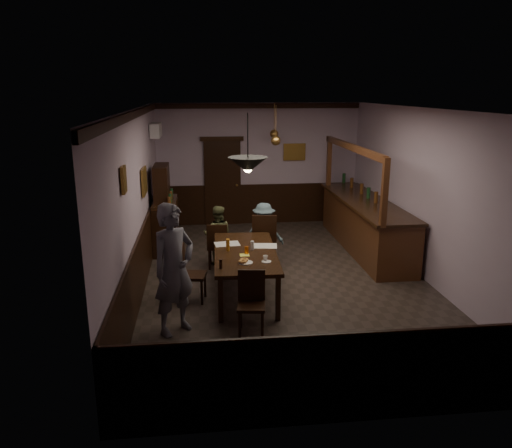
{
  "coord_description": "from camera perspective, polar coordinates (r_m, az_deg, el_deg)",
  "views": [
    {
      "loc": [
        -1.46,
        -8.28,
        3.31
      ],
      "look_at": [
        -0.55,
        -0.36,
        1.15
      ],
      "focal_mm": 35.0,
      "sensor_mm": 36.0,
      "label": 1
    }
  ],
  "objects": [
    {
      "name": "pendant_brass_mid",
      "position": [
        10.29,
        2.26,
        9.5
      ],
      "size": [
        0.2,
        0.2,
        0.81
      ],
      "color": "#BF8C3F",
      "rests_on": "ground"
    },
    {
      "name": "pendant_iron",
      "position": [
        7.03,
        -0.93,
        6.76
      ],
      "size": [
        0.56,
        0.56,
        0.83
      ],
      "color": "black",
      "rests_on": "ground"
    },
    {
      "name": "picture_left_large",
      "position": [
        9.28,
        -12.65,
        4.8
      ],
      "size": [
        0.04,
        0.62,
        0.48
      ],
      "color": "olive",
      "rests_on": "ground"
    },
    {
      "name": "pastry_ring_a",
      "position": [
        7.58,
        -1.55,
        -4.29
      ],
      "size": [
        0.13,
        0.13,
        0.04
      ],
      "primitive_type": "torus",
      "color": "#C68C47",
      "rests_on": "pastry_plate"
    },
    {
      "name": "person_seated_right",
      "position": [
        9.72,
        0.9,
        -1.04
      ],
      "size": [
        0.87,
        0.65,
        1.2
      ],
      "primitive_type": "imported",
      "rotation": [
        0.0,
        0.0,
        2.85
      ],
      "color": "slate",
      "rests_on": "ground"
    },
    {
      "name": "dining_table",
      "position": [
        8.18,
        -1.24,
        -3.55
      ],
      "size": [
        1.08,
        2.23,
        0.75
      ],
      "rotation": [
        0.0,
        0.0,
        -0.04
      ],
      "color": "black",
      "rests_on": "ground"
    },
    {
      "name": "soda_can",
      "position": [
        8.02,
        -1.09,
        -3.01
      ],
      "size": [
        0.07,
        0.07,
        0.12
      ],
      "primitive_type": "cylinder",
      "color": "orange",
      "rests_on": "dining_table"
    },
    {
      "name": "chair_far_right",
      "position": [
        9.45,
        0.98,
        -1.64
      ],
      "size": [
        0.53,
        0.53,
        1.06
      ],
      "rotation": [
        0.0,
        0.0,
        2.97
      ],
      "color": "black",
      "rests_on": "ground"
    },
    {
      "name": "door_back",
      "position": [
        12.45,
        -3.84,
        4.67
      ],
      "size": [
        0.9,
        0.06,
        2.1
      ],
      "primitive_type": "cube",
      "color": "black",
      "rests_on": "ground"
    },
    {
      "name": "chair_far_left",
      "position": [
        9.45,
        -4.43,
        -2.29
      ],
      "size": [
        0.42,
        0.42,
        0.88
      ],
      "rotation": [
        0.0,
        0.0,
        3.05
      ],
      "color": "black",
      "rests_on": "ground"
    },
    {
      "name": "room",
      "position": [
        8.6,
        3.4,
        2.98
      ],
      "size": [
        5.01,
        8.01,
        3.01
      ],
      "color": "#2D2621",
      "rests_on": "ground"
    },
    {
      "name": "newspaper_right",
      "position": [
        8.41,
        0.97,
        -2.52
      ],
      "size": [
        0.46,
        0.36,
        0.01
      ],
      "primitive_type": "cube",
      "rotation": [
        0.0,
        0.0,
        -0.14
      ],
      "color": "silver",
      "rests_on": "dining_table"
    },
    {
      "name": "picture_back",
      "position": [
        12.56,
        4.41,
        8.21
      ],
      "size": [
        0.55,
        0.04,
        0.42
      ],
      "color": "olive",
      "rests_on": "ground"
    },
    {
      "name": "sideboard",
      "position": [
        10.69,
        -10.35,
        0.9
      ],
      "size": [
        0.49,
        1.37,
        1.8
      ],
      "color": "black",
      "rests_on": "ground"
    },
    {
      "name": "beer_glass",
      "position": [
        8.16,
        -3.23,
        -2.4
      ],
      "size": [
        0.06,
        0.06,
        0.2
      ],
      "primitive_type": "cylinder",
      "color": "#BF721E",
      "rests_on": "dining_table"
    },
    {
      "name": "pepper_mill",
      "position": [
        7.39,
        -4.05,
        -4.58
      ],
      "size": [
        0.04,
        0.04,
        0.14
      ],
      "primitive_type": "cylinder",
      "color": "black",
      "rests_on": "dining_table"
    },
    {
      "name": "bar_counter",
      "position": [
        10.82,
        12.32,
        0.11
      ],
      "size": [
        0.92,
        3.97,
        2.23
      ],
      "color": "#452112",
      "rests_on": "ground"
    },
    {
      "name": "picture_left_small",
      "position": [
        6.85,
        -14.88,
        4.91
      ],
      "size": [
        0.04,
        0.28,
        0.36
      ],
      "color": "olive",
      "rests_on": "ground"
    },
    {
      "name": "chair_side",
      "position": [
        8.07,
        -7.75,
        -5.34
      ],
      "size": [
        0.46,
        0.46,
        0.92
      ],
      "rotation": [
        0.0,
        0.0,
        1.4
      ],
      "color": "black",
      "rests_on": "ground"
    },
    {
      "name": "chair_near",
      "position": [
        7.02,
        -0.54,
        -8.58
      ],
      "size": [
        0.43,
        0.43,
        0.88
      ],
      "rotation": [
        0.0,
        0.0,
        -0.13
      ],
      "color": "black",
      "rests_on": "ground"
    },
    {
      "name": "pastry_ring_b",
      "position": [
        7.66,
        -1.37,
        -4.1
      ],
      "size": [
        0.13,
        0.13,
        0.04
      ],
      "primitive_type": "torus",
      "color": "#C68C47",
      "rests_on": "pastry_plate"
    },
    {
      "name": "saucer",
      "position": [
        7.66,
        1.19,
        -4.32
      ],
      "size": [
        0.15,
        0.15,
        0.01
      ],
      "primitive_type": "cylinder",
      "color": "white",
      "rests_on": "dining_table"
    },
    {
      "name": "pastry_plate",
      "position": [
        7.61,
        -1.19,
        -4.43
      ],
      "size": [
        0.22,
        0.22,
        0.01
      ],
      "primitive_type": "cylinder",
      "color": "white",
      "rests_on": "dining_table"
    },
    {
      "name": "person_seated_left",
      "position": [
        9.68,
        -4.42,
        -1.26
      ],
      "size": [
        0.61,
        0.51,
        1.16
      ],
      "primitive_type": "imported",
      "rotation": [
        0.0,
        0.0,
        3.02
      ],
      "color": "#505533",
      "rests_on": "ground"
    },
    {
      "name": "water_glass",
      "position": [
        8.21,
        -0.43,
        -2.46
      ],
      "size": [
        0.06,
        0.06,
        0.15
      ],
      "primitive_type": "cylinder",
      "color": "silver",
      "rests_on": "dining_table"
    },
    {
      "name": "newspaper_left",
      "position": [
        8.53,
        -3.33,
        -2.3
      ],
      "size": [
        0.45,
        0.34,
        0.01
      ],
      "primitive_type": "cube",
      "rotation": [
        0.0,
        0.0,
        0.1
      ],
      "color": "silver",
      "rests_on": "dining_table"
    },
    {
      "name": "napkin",
      "position": [
        7.97,
        -1.32,
        -3.56
      ],
      "size": [
        0.16,
        0.16,
        0.0
      ],
      "primitive_type": "cube",
      "rotation": [
        0.0,
        0.0,
        -0.04
      ],
      "color": "#F6F95C",
      "rests_on": "dining_table"
    },
    {
      "name": "person_standing",
      "position": [
        6.94,
        -9.37,
        -5.13
      ],
      "size": [
        0.8,
        0.78,
        1.85
      ],
      "primitive_type": "imported",
      "rotation": [
        0.0,
        0.0,
        0.71
      ],
      "color": "#5B5B68",
      "rests_on": "ground"
    },
    {
      "name": "pendant_brass_far",
      "position": [
        11.85,
        2.08,
        10.25
      ],
      "size": [
        0.2,
        0.2,
        0.81
      ],
      "color": "#BF8C3F",
      "rests_on": "ground"
    },
    {
      "name": "ac_unit",
      "position": [
        11.25,
        -11.38,
        10.49
      ],
      "size": [
        0.2,
        0.85,
        0.3
      ],
      "color": "white",
      "rests_on": "ground"
    },
    {
      "name": "coffee_cup",
      "position": [
        7.69,
        1.08,
        -3.9
      ],
      "size": [
        0.08,
        0.08,
        0.07
      ],
      "primitive_type": "imported",
      "rotation": [
        0.0,
        0.0,
        -0.04
      ],
      "color": "white",
      "rests_on": "saucer"
    }
  ]
}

